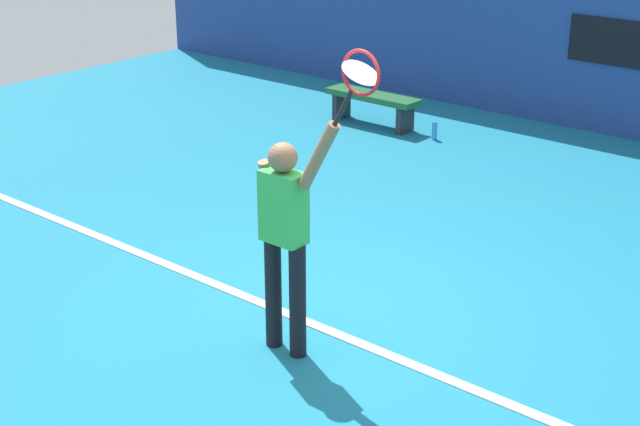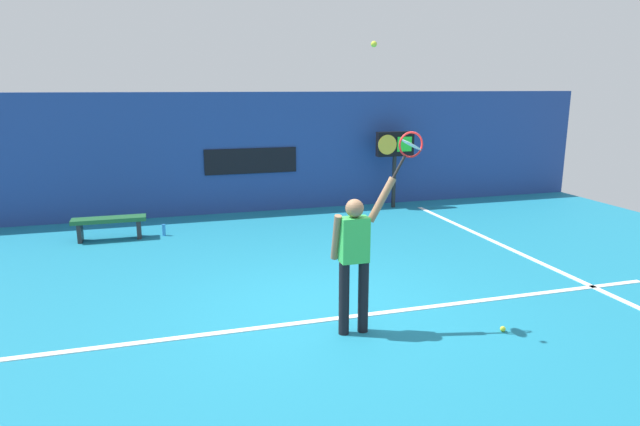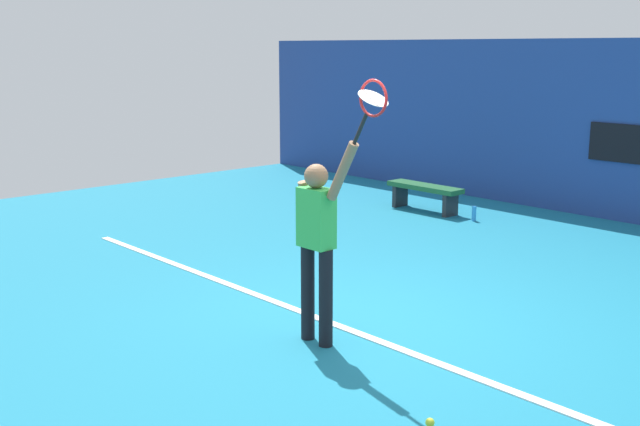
{
  "view_description": "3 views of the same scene",
  "coord_description": "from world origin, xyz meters",
  "px_view_note": "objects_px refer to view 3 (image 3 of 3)",
  "views": [
    {
      "loc": [
        4.45,
        -5.51,
        3.73
      ],
      "look_at": [
        0.03,
        -0.27,
        0.99
      ],
      "focal_mm": 53.03,
      "sensor_mm": 36.0,
      "label": 1
    },
    {
      "loc": [
        -2.08,
        -6.64,
        2.98
      ],
      "look_at": [
        -0.27,
        -0.49,
        1.49
      ],
      "focal_mm": 30.66,
      "sensor_mm": 36.0,
      "label": 2
    },
    {
      "loc": [
        5.21,
        -5.36,
        2.72
      ],
      "look_at": [
        -0.13,
        -0.5,
        1.17
      ],
      "focal_mm": 43.68,
      "sensor_mm": 36.0,
      "label": 3
    }
  ],
  "objects_px": {
    "tennis_racket": "(372,102)",
    "spare_ball": "(430,422)",
    "water_bottle": "(474,213)",
    "tennis_player": "(317,238)",
    "court_bench": "(425,191)"
  },
  "relations": [
    {
      "from": "tennis_player",
      "to": "tennis_racket",
      "type": "bearing_deg",
      "value": -0.36
    },
    {
      "from": "tennis_player",
      "to": "court_bench",
      "type": "relative_size",
      "value": 1.39
    },
    {
      "from": "court_bench",
      "to": "water_bottle",
      "type": "xyz_separation_m",
      "value": [
        1.03,
        0.0,
        -0.22
      ]
    },
    {
      "from": "court_bench",
      "to": "tennis_player",
      "type": "bearing_deg",
      "value": -58.92
    },
    {
      "from": "tennis_racket",
      "to": "water_bottle",
      "type": "distance_m",
      "value": 6.43
    },
    {
      "from": "tennis_player",
      "to": "spare_ball",
      "type": "bearing_deg",
      "value": -15.88
    },
    {
      "from": "tennis_racket",
      "to": "court_bench",
      "type": "relative_size",
      "value": 0.44
    },
    {
      "from": "tennis_player",
      "to": "spare_ball",
      "type": "relative_size",
      "value": 28.52
    },
    {
      "from": "water_bottle",
      "to": "tennis_racket",
      "type": "bearing_deg",
      "value": -61.84
    },
    {
      "from": "tennis_racket",
      "to": "court_bench",
      "type": "height_order",
      "value": "tennis_racket"
    },
    {
      "from": "tennis_racket",
      "to": "water_bottle",
      "type": "height_order",
      "value": "tennis_racket"
    },
    {
      "from": "tennis_racket",
      "to": "water_bottle",
      "type": "bearing_deg",
      "value": 118.16
    },
    {
      "from": "tennis_racket",
      "to": "spare_ball",
      "type": "bearing_deg",
      "value": -24.25
    },
    {
      "from": "spare_ball",
      "to": "water_bottle",
      "type": "bearing_deg",
      "value": 124.25
    },
    {
      "from": "water_bottle",
      "to": "spare_ball",
      "type": "relative_size",
      "value": 3.53
    }
  ]
}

